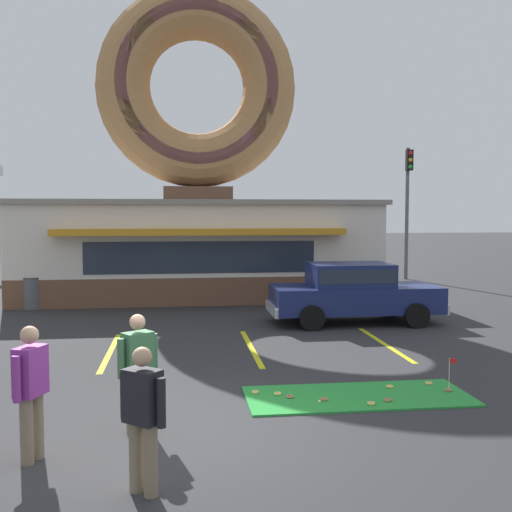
{
  "coord_description": "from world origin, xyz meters",
  "views": [
    {
      "loc": [
        0.11,
        -7.73,
        2.91
      ],
      "look_at": [
        1.75,
        5.0,
        2.0
      ],
      "focal_mm": 42.0,
      "sensor_mm": 36.0,
      "label": 1
    }
  ],
  "objects_px": {
    "golf_ball": "(320,401)",
    "pedestrian_leather_jacket_man": "(138,368)",
    "traffic_light_pole": "(408,196)",
    "pedestrian_blue_sweater_man": "(31,387)",
    "pedestrian_beanie_man": "(143,414)",
    "putting_flag_pin": "(451,366)",
    "car_navy": "(353,290)",
    "trash_bin": "(33,293)"
  },
  "relations": [
    {
      "from": "golf_ball",
      "to": "car_navy",
      "type": "bearing_deg",
      "value": 69.42
    },
    {
      "from": "golf_ball",
      "to": "traffic_light_pole",
      "type": "xyz_separation_m",
      "value": [
        7.92,
        16.65,
        3.66
      ]
    },
    {
      "from": "pedestrian_leather_jacket_man",
      "to": "pedestrian_beanie_man",
      "type": "height_order",
      "value": "pedestrian_leather_jacket_man"
    },
    {
      "from": "putting_flag_pin",
      "to": "golf_ball",
      "type": "bearing_deg",
      "value": -172.29
    },
    {
      "from": "car_navy",
      "to": "pedestrian_blue_sweater_man",
      "type": "distance_m",
      "value": 10.34
    },
    {
      "from": "pedestrian_beanie_man",
      "to": "traffic_light_pole",
      "type": "height_order",
      "value": "traffic_light_pole"
    },
    {
      "from": "putting_flag_pin",
      "to": "traffic_light_pole",
      "type": "height_order",
      "value": "traffic_light_pole"
    },
    {
      "from": "putting_flag_pin",
      "to": "traffic_light_pole",
      "type": "xyz_separation_m",
      "value": [
        5.66,
        16.35,
        3.27
      ]
    },
    {
      "from": "golf_ball",
      "to": "car_navy",
      "type": "distance_m",
      "value": 7.07
    },
    {
      "from": "car_navy",
      "to": "pedestrian_blue_sweater_man",
      "type": "xyz_separation_m",
      "value": [
        -6.31,
        -8.2,
        0.02
      ]
    },
    {
      "from": "putting_flag_pin",
      "to": "trash_bin",
      "type": "distance_m",
      "value": 13.22
    },
    {
      "from": "golf_ball",
      "to": "pedestrian_beanie_man",
      "type": "distance_m",
      "value": 3.7
    },
    {
      "from": "pedestrian_leather_jacket_man",
      "to": "traffic_light_pole",
      "type": "height_order",
      "value": "traffic_light_pole"
    },
    {
      "from": "pedestrian_blue_sweater_man",
      "to": "pedestrian_beanie_man",
      "type": "bearing_deg",
      "value": -36.65
    },
    {
      "from": "golf_ball",
      "to": "pedestrian_leather_jacket_man",
      "type": "relative_size",
      "value": 0.03
    },
    {
      "from": "pedestrian_blue_sweater_man",
      "to": "traffic_light_pole",
      "type": "relative_size",
      "value": 0.28
    },
    {
      "from": "golf_ball",
      "to": "pedestrian_blue_sweater_man",
      "type": "bearing_deg",
      "value": -157.16
    },
    {
      "from": "trash_bin",
      "to": "putting_flag_pin",
      "type": "bearing_deg",
      "value": -48.11
    },
    {
      "from": "pedestrian_blue_sweater_man",
      "to": "trash_bin",
      "type": "relative_size",
      "value": 1.65
    },
    {
      "from": "putting_flag_pin",
      "to": "pedestrian_beanie_man",
      "type": "relative_size",
      "value": 0.36
    },
    {
      "from": "golf_ball",
      "to": "trash_bin",
      "type": "xyz_separation_m",
      "value": [
        -6.57,
        10.15,
        0.45
      ]
    },
    {
      "from": "golf_ball",
      "to": "traffic_light_pole",
      "type": "bearing_deg",
      "value": 64.58
    },
    {
      "from": "putting_flag_pin",
      "to": "car_navy",
      "type": "relative_size",
      "value": 0.12
    },
    {
      "from": "pedestrian_blue_sweater_man",
      "to": "traffic_light_pole",
      "type": "distance_m",
      "value": 21.91
    },
    {
      "from": "pedestrian_blue_sweater_man",
      "to": "pedestrian_beanie_man",
      "type": "relative_size",
      "value": 1.04
    },
    {
      "from": "pedestrian_beanie_man",
      "to": "traffic_light_pole",
      "type": "bearing_deg",
      "value": 61.62
    },
    {
      "from": "golf_ball",
      "to": "pedestrian_blue_sweater_man",
      "type": "relative_size",
      "value": 0.03
    },
    {
      "from": "pedestrian_blue_sweater_man",
      "to": "pedestrian_beanie_man",
      "type": "height_order",
      "value": "pedestrian_blue_sweater_man"
    },
    {
      "from": "car_navy",
      "to": "putting_flag_pin",
      "type": "bearing_deg",
      "value": -91.96
    },
    {
      "from": "pedestrian_leather_jacket_man",
      "to": "trash_bin",
      "type": "xyz_separation_m",
      "value": [
        -3.91,
        10.97,
        -0.37
      ]
    },
    {
      "from": "trash_bin",
      "to": "traffic_light_pole",
      "type": "relative_size",
      "value": 0.17
    },
    {
      "from": "putting_flag_pin",
      "to": "pedestrian_beanie_man",
      "type": "bearing_deg",
      "value": -148.39
    },
    {
      "from": "golf_ball",
      "to": "putting_flag_pin",
      "type": "bearing_deg",
      "value": 7.71
    },
    {
      "from": "car_navy",
      "to": "traffic_light_pole",
      "type": "distance_m",
      "value": 11.8
    },
    {
      "from": "car_navy",
      "to": "pedestrian_beanie_man",
      "type": "xyz_separation_m",
      "value": [
        -4.96,
        -9.2,
        -0.02
      ]
    },
    {
      "from": "golf_ball",
      "to": "putting_flag_pin",
      "type": "height_order",
      "value": "putting_flag_pin"
    },
    {
      "from": "golf_ball",
      "to": "pedestrian_leather_jacket_man",
      "type": "xyz_separation_m",
      "value": [
        -2.66,
        -0.82,
        0.82
      ]
    },
    {
      "from": "car_navy",
      "to": "pedestrian_leather_jacket_man",
      "type": "xyz_separation_m",
      "value": [
        -5.13,
        -7.39,
        0.0
      ]
    },
    {
      "from": "pedestrian_leather_jacket_man",
      "to": "golf_ball",
      "type": "bearing_deg",
      "value": 17.03
    },
    {
      "from": "car_navy",
      "to": "pedestrian_leather_jacket_man",
      "type": "height_order",
      "value": "car_navy"
    },
    {
      "from": "golf_ball",
      "to": "putting_flag_pin",
      "type": "distance_m",
      "value": 2.31
    },
    {
      "from": "pedestrian_blue_sweater_man",
      "to": "trash_bin",
      "type": "distance_m",
      "value": 12.09
    }
  ]
}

